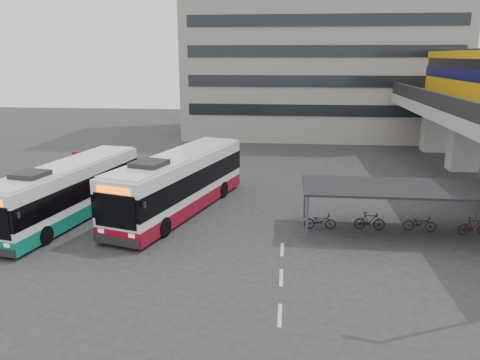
# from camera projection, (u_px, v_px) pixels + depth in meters

# --- Properties ---
(ground) EXTENTS (120.00, 120.00, 0.00)m
(ground) POSITION_uv_depth(u_px,v_px,m) (232.00, 248.00, 23.12)
(ground) COLOR #28282B
(ground) RESTS_ON ground
(bike_shelter) EXTENTS (10.00, 4.00, 2.54)m
(bike_shelter) POSITION_uv_depth(u_px,v_px,m) (397.00, 203.00, 24.74)
(bike_shelter) COLOR #595B60
(bike_shelter) RESTS_ON ground
(office_block) EXTENTS (30.00, 15.00, 25.00)m
(office_block) POSITION_uv_depth(u_px,v_px,m) (320.00, 26.00, 53.89)
(office_block) COLOR gray
(office_block) RESTS_ON ground
(road_markings) EXTENTS (0.15, 7.60, 0.01)m
(road_markings) POSITION_uv_depth(u_px,v_px,m) (281.00, 278.00, 19.99)
(road_markings) COLOR beige
(road_markings) RESTS_ON ground
(bus_main) EXTENTS (6.14, 13.01, 3.77)m
(bus_main) POSITION_uv_depth(u_px,v_px,m) (179.00, 183.00, 28.15)
(bus_main) COLOR white
(bus_main) RESTS_ON ground
(bus_teal) EXTENTS (4.60, 12.04, 3.48)m
(bus_teal) POSITION_uv_depth(u_px,v_px,m) (69.00, 192.00, 26.86)
(bus_teal) COLOR white
(bus_teal) RESTS_ON ground
(pedestrian) EXTENTS (0.63, 0.65, 1.49)m
(pedestrian) POSITION_uv_depth(u_px,v_px,m) (136.00, 229.00, 23.44)
(pedestrian) COLOR black
(pedestrian) RESTS_ON ground
(sign_totem_mid) EXTENTS (0.49, 0.27, 2.28)m
(sign_totem_mid) POSITION_uv_depth(u_px,v_px,m) (34.00, 188.00, 29.15)
(sign_totem_mid) COLOR #970E09
(sign_totem_mid) RESTS_ON ground
(sign_totem_north) EXTENTS (0.60, 0.22, 2.76)m
(sign_totem_north) POSITION_uv_depth(u_px,v_px,m) (78.00, 171.00, 32.59)
(sign_totem_north) COLOR #970E09
(sign_totem_north) RESTS_ON ground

